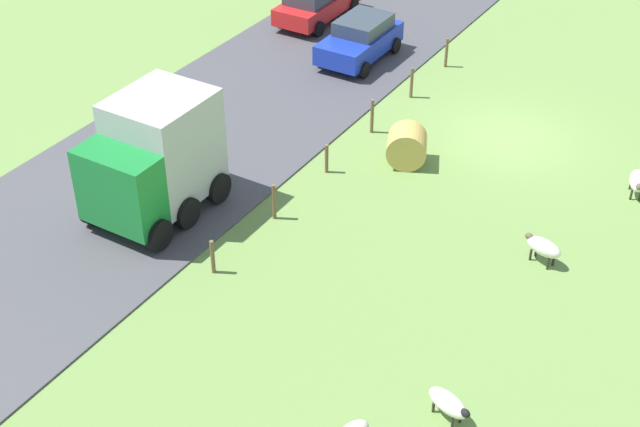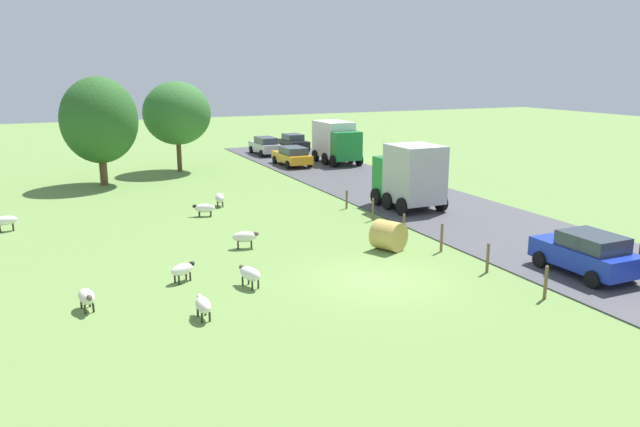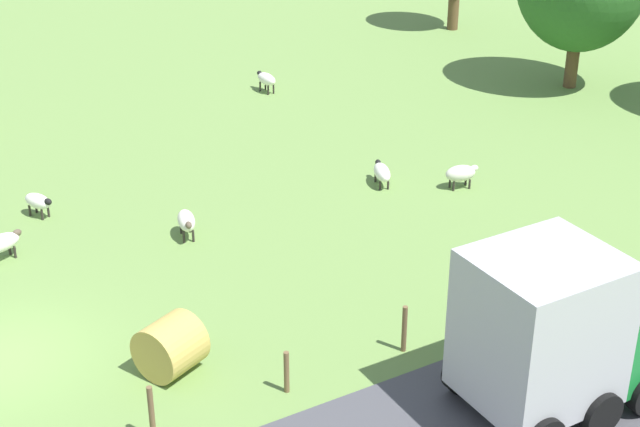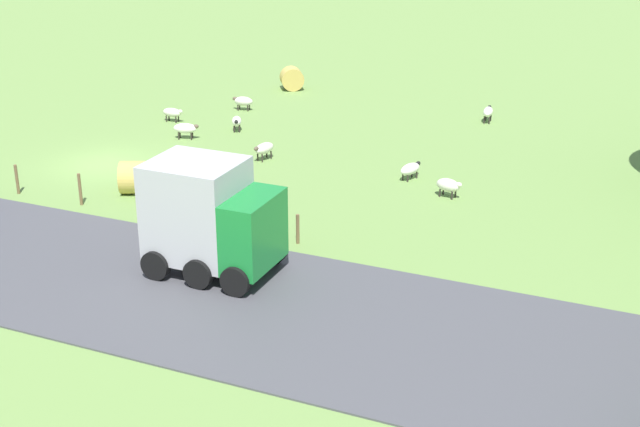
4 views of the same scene
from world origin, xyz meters
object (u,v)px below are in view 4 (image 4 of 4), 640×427
(sheep_4, at_px, (243,101))
(hay_bale_0, at_px, (136,177))
(sheep_0, at_px, (172,113))
(hay_bale_1, at_px, (292,79))
(sheep_6, at_px, (448,185))
(sheep_5, at_px, (410,169))
(sheep_1, at_px, (264,148))
(sheep_3, at_px, (186,128))
(sheep_2, at_px, (237,121))
(truck_1, at_px, (210,217))
(sheep_7, at_px, (488,112))

(sheep_4, xyz_separation_m, hay_bale_0, (12.65, 1.93, 0.17))
(sheep_0, height_order, hay_bale_1, hay_bale_1)
(sheep_6, distance_m, hay_bale_1, 18.57)
(sheep_4, distance_m, sheep_5, 13.30)
(sheep_6, bearing_deg, sheep_1, -98.01)
(sheep_3, distance_m, hay_bale_0, 7.33)
(sheep_1, relative_size, sheep_2, 1.12)
(sheep_3, distance_m, sheep_5, 11.60)
(hay_bale_1, distance_m, truck_1, 24.24)
(sheep_4, bearing_deg, sheep_2, 23.28)
(sheep_2, bearing_deg, sheep_5, 71.79)
(sheep_0, relative_size, sheep_2, 1.03)
(sheep_0, bearing_deg, hay_bale_1, 162.19)
(sheep_1, bearing_deg, sheep_2, -136.80)
(sheep_0, height_order, sheep_4, sheep_4)
(sheep_7, xyz_separation_m, hay_bale_1, (-2.14, -11.92, 0.10))
(sheep_5, bearing_deg, truck_1, -15.56)
(sheep_0, relative_size, sheep_5, 0.89)
(sheep_0, bearing_deg, hay_bale_0, 24.18)
(sheep_0, xyz_separation_m, sheep_4, (-3.35, 2.25, 0.01))
(sheep_6, bearing_deg, sheep_5, -124.75)
(sheep_4, bearing_deg, hay_bale_1, 174.88)
(hay_bale_0, distance_m, hay_bale_1, 17.78)
(sheep_7, bearing_deg, sheep_4, -76.68)
(sheep_3, height_order, sheep_4, sheep_3)
(sheep_3, height_order, sheep_5, sheep_3)
(sheep_1, height_order, sheep_3, sheep_1)
(sheep_2, xyz_separation_m, sheep_4, (-3.48, -1.50, 0.00))
(sheep_4, bearing_deg, sheep_3, -0.95)
(sheep_5, bearing_deg, sheep_6, 55.25)
(sheep_1, relative_size, truck_1, 0.30)
(sheep_6, relative_size, hay_bale_0, 0.87)
(sheep_2, relative_size, hay_bale_0, 0.83)
(sheep_4, distance_m, sheep_7, 12.71)
(sheep_3, xyz_separation_m, sheep_4, (-5.61, 0.09, -0.03))
(hay_bale_0, bearing_deg, sheep_2, -177.33)
(sheep_3, distance_m, sheep_6, 13.81)
(sheep_2, height_order, hay_bale_0, hay_bale_0)
(sheep_0, distance_m, sheep_4, 4.03)
(sheep_5, xyz_separation_m, hay_bale_1, (-11.82, -11.00, 0.19))
(sheep_0, xyz_separation_m, truck_1, (14.46, 10.63, 1.47))
(sheep_1, xyz_separation_m, sheep_4, (-6.93, -4.74, -0.04))
(sheep_6, distance_m, truck_1, 11.00)
(sheep_4, bearing_deg, sheep_1, 34.35)
(sheep_4, distance_m, sheep_6, 15.76)
(sheep_2, bearing_deg, sheep_6, 68.66)
(sheep_7, relative_size, hay_bale_1, 0.93)
(sheep_0, bearing_deg, truck_1, 36.32)
(sheep_2, bearing_deg, sheep_0, -92.05)
(sheep_2, relative_size, sheep_3, 0.87)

